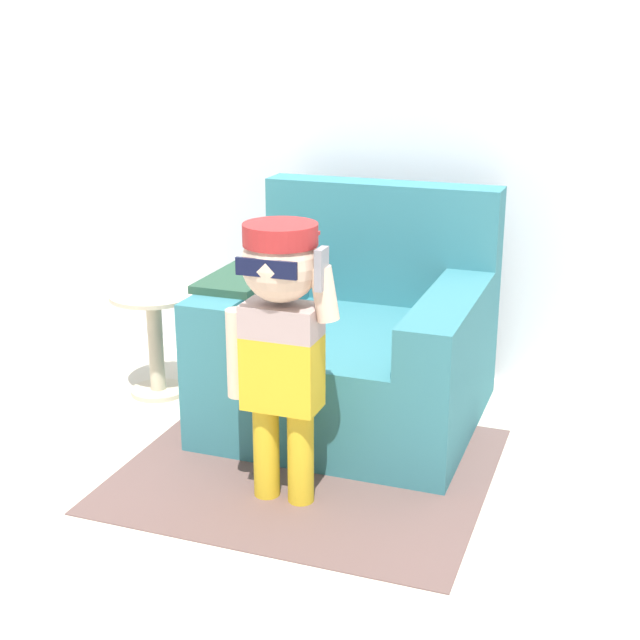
% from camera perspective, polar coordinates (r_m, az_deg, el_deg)
% --- Properties ---
extents(ground_plane, '(10.00, 10.00, 0.00)m').
position_cam_1_polar(ground_plane, '(3.60, -1.95, -6.79)').
color(ground_plane, beige).
extents(wall_back, '(10.00, 0.05, 2.60)m').
position_cam_1_polar(wall_back, '(4.04, 2.30, 15.03)').
color(wall_back, silver).
rests_on(wall_back, ground_plane).
extents(armchair, '(1.03, 1.00, 0.91)m').
position_cam_1_polar(armchair, '(3.61, 2.20, -1.58)').
color(armchair, teal).
rests_on(armchair, ground_plane).
extents(person_child, '(0.39, 0.29, 0.95)m').
position_cam_1_polar(person_child, '(2.83, -2.52, -0.07)').
color(person_child, gold).
rests_on(person_child, ground_plane).
extents(side_table, '(0.37, 0.37, 0.45)m').
position_cam_1_polar(side_table, '(3.88, -10.51, -0.85)').
color(side_table, beige).
rests_on(side_table, ground_plane).
extents(rug, '(1.28, 1.14, 0.01)m').
position_cam_1_polar(rug, '(3.27, -0.76, -9.47)').
color(rug, brown).
rests_on(rug, ground_plane).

